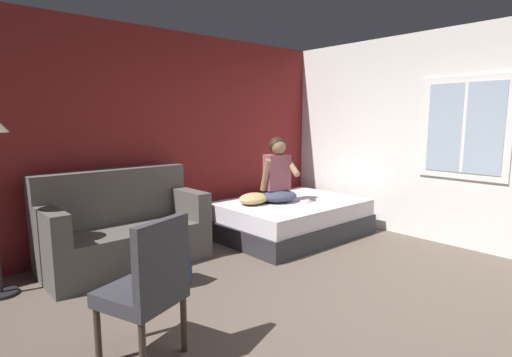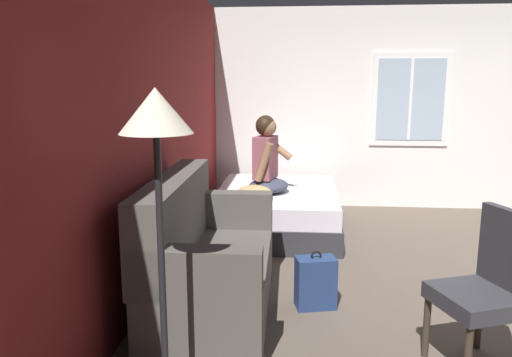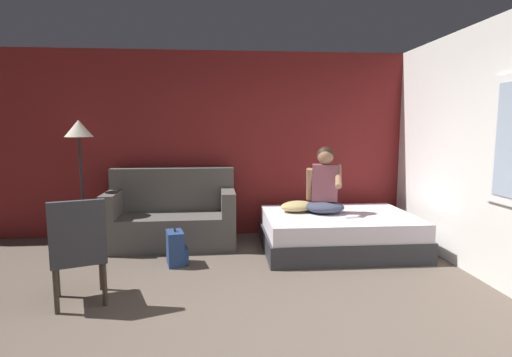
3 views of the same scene
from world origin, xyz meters
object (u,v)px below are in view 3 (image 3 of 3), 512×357
floor_lamp (79,141)px  throw_pillow (298,206)px  person_seated (325,186)px  bed (338,232)px  couch (172,216)px  cell_phone (351,217)px  side_chair (78,247)px  backpack (176,248)px

floor_lamp → throw_pillow: bearing=-4.3°
person_seated → bed: bearing=-32.6°
couch → cell_phone: 2.39m
side_chair → floor_lamp: size_ratio=0.58×
floor_lamp → person_seated: bearing=-5.8°
person_seated → cell_phone: 0.55m
backpack → floor_lamp: floor_lamp is taller
bed → cell_phone: cell_phone is taller
bed → floor_lamp: bearing=172.7°
side_chair → person_seated: size_ratio=1.12×
floor_lamp → bed: bearing=-7.3°
couch → throw_pillow: bearing=-7.6°
person_seated → backpack: person_seated is taller
bed → throw_pillow: (-0.50, 0.21, 0.31)m
couch → backpack: 0.87m
backpack → cell_phone: bearing=4.4°
couch → floor_lamp: 1.57m
side_chair → throw_pillow: size_ratio=2.04×
couch → backpack: bearing=-80.6°
backpack → floor_lamp: (-1.31, 0.83, 1.24)m
backpack → throw_pillow: bearing=21.3°
throw_pillow → cell_phone: bearing=-36.9°
bed → throw_pillow: 0.63m
bed → person_seated: 0.63m
couch → throw_pillow: 1.72m
throw_pillow → cell_phone: (0.59, -0.44, -0.07)m
backpack → cell_phone: size_ratio=3.18×
bed → throw_pillow: bearing=157.0°
side_chair → cell_phone: size_ratio=6.81×
person_seated → backpack: size_ratio=1.91×
side_chair → cell_phone: bearing=21.9°
person_seated → couch: bearing=170.6°
throw_pillow → side_chair: bearing=-145.1°
couch → throw_pillow: (1.70, -0.23, 0.16)m
couch → backpack: size_ratio=3.75×
bed → side_chair: size_ratio=2.00×
throw_pillow → floor_lamp: size_ratio=0.28×
bed → side_chair: 3.15m
side_chair → floor_lamp: (-0.57, 1.83, 0.90)m
side_chair → floor_lamp: floor_lamp is taller
side_chair → floor_lamp: bearing=107.2°
side_chair → person_seated: person_seated is taller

